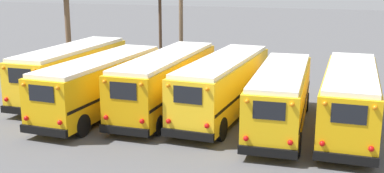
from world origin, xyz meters
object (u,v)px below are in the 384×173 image
(school_bus_3, at_px, (223,84))
(school_bus_5, at_px, (350,98))
(school_bus_4, at_px, (281,96))
(school_bus_2, at_px, (167,81))
(school_bus_1, at_px, (102,83))
(utility_pole, at_px, (181,8))
(school_bus_0, at_px, (72,71))

(school_bus_3, distance_m, school_bus_5, 6.37)
(school_bus_4, bearing_deg, school_bus_3, 158.11)
(school_bus_2, bearing_deg, school_bus_3, 1.58)
(school_bus_1, height_order, school_bus_5, school_bus_5)
(school_bus_2, xyz_separation_m, school_bus_4, (6.32, -1.18, -0.07))
(school_bus_4, xyz_separation_m, utility_pole, (-8.94, 11.10, 3.23))
(school_bus_2, height_order, school_bus_4, school_bus_2)
(school_bus_5, distance_m, utility_pole, 16.41)
(school_bus_4, distance_m, school_bus_5, 3.20)
(school_bus_4, relative_size, utility_pole, 1.03)
(school_bus_0, height_order, utility_pole, utility_pole)
(school_bus_2, bearing_deg, school_bus_4, -10.60)
(school_bus_2, bearing_deg, school_bus_0, 173.22)
(school_bus_1, relative_size, utility_pole, 1.09)
(school_bus_5, height_order, utility_pole, utility_pole)
(school_bus_3, relative_size, school_bus_4, 1.07)
(school_bus_1, relative_size, school_bus_3, 0.99)
(school_bus_0, bearing_deg, school_bus_2, -6.78)
(school_bus_1, distance_m, school_bus_4, 9.49)
(school_bus_0, xyz_separation_m, school_bus_4, (12.65, -1.94, -0.09))
(school_bus_0, distance_m, school_bus_2, 6.37)
(school_bus_2, xyz_separation_m, utility_pole, (-2.62, 9.92, 3.16))
(school_bus_5, bearing_deg, school_bus_2, 175.87)
(school_bus_2, relative_size, utility_pole, 1.12)
(utility_pole, bearing_deg, school_bus_2, -75.21)
(school_bus_4, distance_m, utility_pole, 14.62)
(school_bus_0, xyz_separation_m, school_bus_5, (15.81, -1.44, -0.05))
(school_bus_2, relative_size, school_bus_4, 1.09)
(school_bus_0, relative_size, school_bus_2, 0.92)
(school_bus_1, relative_size, school_bus_5, 1.01)
(school_bus_2, distance_m, school_bus_3, 3.16)
(school_bus_4, bearing_deg, school_bus_5, 8.97)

